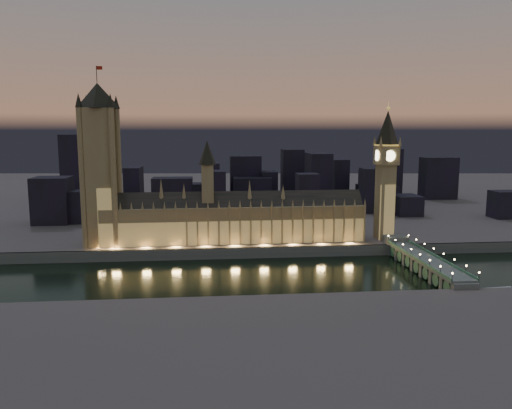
{
  "coord_description": "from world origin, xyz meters",
  "views": [
    {
      "loc": [
        -29.93,
        -316.73,
        93.66
      ],
      "look_at": [
        5.0,
        55.0,
        38.0
      ],
      "focal_mm": 35.0,
      "sensor_mm": 36.0,
      "label": 1
    }
  ],
  "objects": [
    {
      "name": "ground_plane",
      "position": [
        0.0,
        0.0,
        0.0
      ],
      "size": [
        2000.0,
        2000.0,
        0.0
      ],
      "primitive_type": "plane",
      "color": "black",
      "rests_on": "ground"
    },
    {
      "name": "embankment_wall",
      "position": [
        0.0,
        41.0,
        4.0
      ],
      "size": [
        2000.0,
        2.5,
        8.0
      ],
      "primitive_type": "cube",
      "color": "#435551",
      "rests_on": "ground"
    },
    {
      "name": "elizabeth_tower",
      "position": [
        108.0,
        61.92,
        67.83
      ],
      "size": [
        18.0,
        18.0,
        107.36
      ],
      "color": "olive",
      "rests_on": "north_bank"
    },
    {
      "name": "river_boat",
      "position": [
        131.7,
        -58.0,
        1.56
      ],
      "size": [
        42.02,
        12.82,
        4.5
      ],
      "color": "#435551",
      "rests_on": "ground"
    },
    {
      "name": "city_backdrop",
      "position": [
        35.2,
        246.36,
        30.66
      ],
      "size": [
        483.76,
        215.63,
        80.64
      ],
      "color": "black",
      "rests_on": "north_bank"
    },
    {
      "name": "palace_of_westminster",
      "position": [
        -12.21,
        61.75,
        26.37
      ],
      "size": [
        202.0,
        23.64,
        78.0
      ],
      "color": "olive",
      "rests_on": "north_bank"
    },
    {
      "name": "north_bank",
      "position": [
        0.0,
        520.0,
        4.0
      ],
      "size": [
        2000.0,
        960.0,
        8.0
      ],
      "primitive_type": "cube",
      "color": "#4A4740",
      "rests_on": "ground"
    },
    {
      "name": "westminster_bridge",
      "position": [
        111.7,
        -3.46,
        6.0
      ],
      "size": [
        16.69,
        113.0,
        15.9
      ],
      "color": "#435551",
      "rests_on": "ground"
    },
    {
      "name": "victoria_tower",
      "position": [
        -110.0,
        61.93,
        73.56
      ],
      "size": [
        31.68,
        31.68,
        131.72
      ],
      "color": "olive",
      "rests_on": "north_bank"
    }
  ]
}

